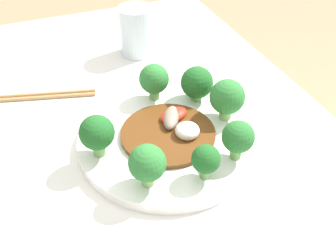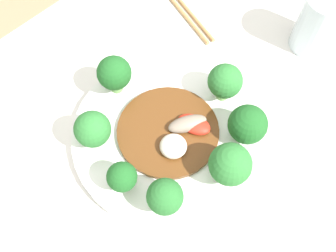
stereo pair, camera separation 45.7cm
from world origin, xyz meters
name	(u,v)px [view 1 (the left image)]	position (x,y,z in m)	size (l,w,h in m)	color
plate	(168,140)	(0.04, 0.02, 0.79)	(0.29, 0.29, 0.02)	white
broccoli_southeast	(147,164)	(0.12, -0.04, 0.84)	(0.05, 0.05, 0.07)	#89B76B
broccoli_northwest	(197,83)	(-0.04, 0.11, 0.83)	(0.06, 0.06, 0.06)	#70A356
broccoli_east	(206,160)	(0.14, 0.04, 0.83)	(0.04, 0.04, 0.06)	#70A356
broccoli_north	(227,97)	(0.03, 0.13, 0.84)	(0.06, 0.06, 0.07)	#89B76B
broccoli_west	(154,79)	(-0.07, 0.04, 0.84)	(0.05, 0.05, 0.07)	#70A356
broccoli_south	(97,133)	(0.04, -0.09, 0.84)	(0.05, 0.05, 0.07)	#70A356
broccoli_northeast	(238,138)	(0.12, 0.10, 0.84)	(0.05, 0.05, 0.06)	#70A356
stirfry_center	(171,130)	(0.04, 0.03, 0.80)	(0.15, 0.15, 0.03)	#5B3314
drinking_glass	(136,31)	(-0.27, 0.07, 0.83)	(0.07, 0.07, 0.11)	silver
chopsticks	(32,96)	(-0.18, -0.17, 0.78)	(0.08, 0.23, 0.01)	#AD7F4C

